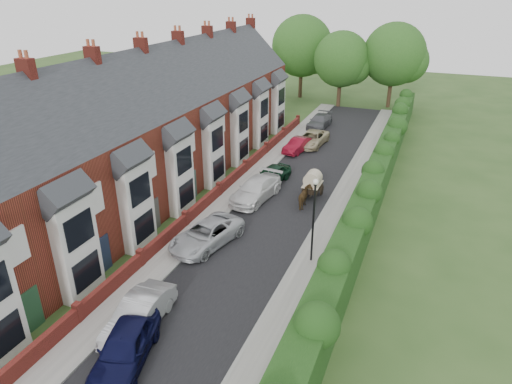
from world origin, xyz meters
The scene contains 23 objects.
ground centered at (0.00, 0.00, 0.00)m, with size 140.00×140.00×0.00m, color #2D4C1E.
road centered at (-0.50, 11.00, 0.01)m, with size 6.00×58.00×0.02m, color black.
pavement_hedge_side centered at (3.60, 11.00, 0.06)m, with size 2.20×58.00×0.12m, color gray.
pavement_house_side centered at (-4.35, 11.00, 0.06)m, with size 1.70×58.00×0.12m, color gray.
kerb_hedge_side centered at (2.55, 11.00, 0.07)m, with size 0.18×58.00×0.13m, color gray.
kerb_house_side centered at (-3.55, 11.00, 0.07)m, with size 0.18×58.00×0.13m, color gray.
hedge centered at (5.40, 11.00, 1.60)m, with size 2.10×58.00×2.85m.
terrace_row centered at (-10.87, 9.98, 4.47)m, with size 9.05×40.50×11.50m.
garden_wall_row centered at (-5.35, 10.00, 0.46)m, with size 0.35×40.35×1.10m.
lamppost centered at (3.40, 4.00, 3.30)m, with size 0.32×0.32×5.16m.
tree_far_left centered at (-2.65, 40.08, 5.71)m, with size 7.14×6.80×9.29m.
tree_far_right centered at (3.39, 42.08, 6.31)m, with size 7.98×7.60×10.31m.
tree_far_back centered at (-8.59, 43.08, 6.62)m, with size 8.40×8.00×10.82m.
car_navy centered at (-1.79, -6.20, 0.80)m, with size 1.90×4.72×1.61m, color black.
car_silver_a centered at (-2.50, -4.20, 0.74)m, with size 1.58×4.52×1.49m, color #AFB0B4.
car_silver_b centered at (-3.00, 3.47, 0.72)m, with size 2.40×5.21×1.45m, color #B9BCC2.
car_white centered at (-2.61, 10.53, 0.77)m, with size 2.15×5.29×1.53m, color silver.
car_green centered at (-2.59, 13.79, 0.69)m, with size 1.62×4.02×1.37m, color black.
car_red centered at (-2.76, 21.57, 0.64)m, with size 1.36×3.89×1.28m, color maroon.
car_beige centered at (-2.02, 23.80, 0.69)m, with size 2.27×4.93×1.37m, color tan.
car_grey centered at (-2.88, 30.02, 0.69)m, with size 1.93×4.75×1.38m, color #53555B.
horse centered at (1.12, 10.56, 0.76)m, with size 0.82×1.79×1.52m, color #4A351B.
horse_cart centered at (1.12, 12.49, 1.16)m, with size 1.27×2.81×2.03m.
Camera 1 is at (8.65, -17.64, 14.62)m, focal length 32.00 mm.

